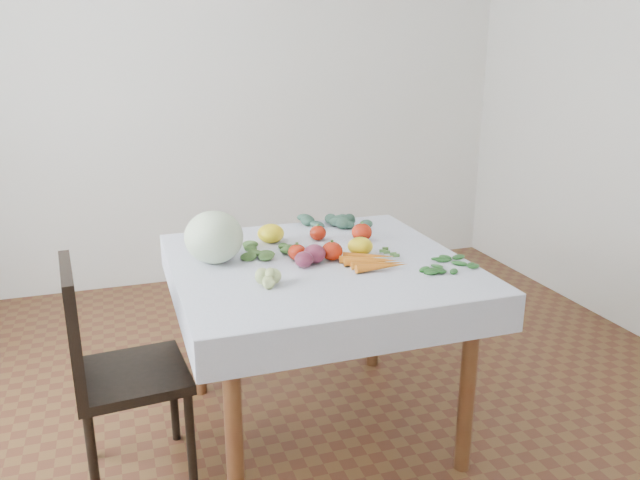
{
  "coord_description": "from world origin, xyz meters",
  "views": [
    {
      "loc": [
        -0.74,
        -2.21,
        1.56
      ],
      "look_at": [
        0.03,
        0.06,
        0.82
      ],
      "focal_mm": 35.0,
      "sensor_mm": 36.0,
      "label": 1
    }
  ],
  "objects_px": {
    "cabbage": "(214,237)",
    "heirloom_back": "(271,233)",
    "chair": "(107,361)",
    "table": "(318,284)",
    "carrot_bunch": "(373,261)"
  },
  "relations": [
    {
      "from": "cabbage",
      "to": "heirloom_back",
      "type": "bearing_deg",
      "value": 33.84
    },
    {
      "from": "chair",
      "to": "table",
      "type": "bearing_deg",
      "value": 5.71
    },
    {
      "from": "table",
      "to": "cabbage",
      "type": "relative_size",
      "value": 4.39
    },
    {
      "from": "cabbage",
      "to": "heirloom_back",
      "type": "relative_size",
      "value": 1.97
    },
    {
      "from": "chair",
      "to": "heirloom_back",
      "type": "bearing_deg",
      "value": 27.96
    },
    {
      "from": "cabbage",
      "to": "table",
      "type": "bearing_deg",
      "value": -15.62
    },
    {
      "from": "heirloom_back",
      "to": "cabbage",
      "type": "bearing_deg",
      "value": -146.16
    },
    {
      "from": "cabbage",
      "to": "heirloom_back",
      "type": "height_order",
      "value": "cabbage"
    },
    {
      "from": "heirloom_back",
      "to": "carrot_bunch",
      "type": "height_order",
      "value": "heirloom_back"
    },
    {
      "from": "cabbage",
      "to": "carrot_bunch",
      "type": "height_order",
      "value": "cabbage"
    },
    {
      "from": "table",
      "to": "cabbage",
      "type": "bearing_deg",
      "value": 164.38
    },
    {
      "from": "cabbage",
      "to": "carrot_bunch",
      "type": "distance_m",
      "value": 0.62
    },
    {
      "from": "table",
      "to": "chair",
      "type": "bearing_deg",
      "value": -174.29
    },
    {
      "from": "table",
      "to": "chair",
      "type": "relative_size",
      "value": 1.16
    },
    {
      "from": "table",
      "to": "chair",
      "type": "distance_m",
      "value": 0.84
    }
  ]
}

